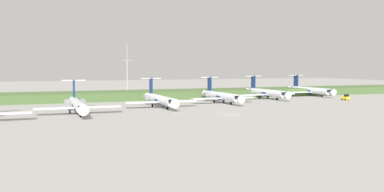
% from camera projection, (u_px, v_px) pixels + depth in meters
% --- Properties ---
extents(ground_plane, '(500.00, 500.00, 0.00)m').
position_uv_depth(ground_plane, '(192.00, 105.00, 138.60)').
color(ground_plane, '#9E9B96').
extents(grass_berm, '(320.00, 20.00, 3.13)m').
position_uv_depth(grass_berm, '(165.00, 94.00, 167.19)').
color(grass_berm, '#4C6B38').
rests_on(grass_berm, ground).
extents(regional_jet_second, '(22.81, 31.00, 9.00)m').
position_uv_depth(regional_jet_second, '(77.00, 104.00, 112.81)').
color(regional_jet_second, silver).
rests_on(regional_jet_second, ground).
extents(regional_jet_third, '(22.81, 31.00, 9.00)m').
position_uv_depth(regional_jet_third, '(160.00, 99.00, 130.62)').
color(regional_jet_third, silver).
rests_on(regional_jet_third, ground).
extents(regional_jet_fourth, '(22.81, 31.00, 9.00)m').
position_uv_depth(regional_jet_fourth, '(221.00, 96.00, 145.68)').
color(regional_jet_fourth, silver).
rests_on(regional_jet_fourth, ground).
extents(regional_jet_fifth, '(22.81, 31.00, 9.00)m').
position_uv_depth(regional_jet_fifth, '(266.00, 92.00, 164.15)').
color(regional_jet_fifth, silver).
rests_on(regional_jet_fifth, ground).
extents(regional_jet_sixth, '(22.81, 31.00, 9.00)m').
position_uv_depth(regional_jet_sixth, '(310.00, 90.00, 180.08)').
color(regional_jet_sixth, silver).
rests_on(regional_jet_sixth, ground).
extents(antenna_mast, '(4.40, 0.50, 23.90)m').
position_uv_depth(antenna_mast, '(127.00, 73.00, 185.55)').
color(antenna_mast, '#B2B2B7').
rests_on(antenna_mast, ground).
extents(baggage_tug, '(1.72, 3.20, 2.30)m').
position_uv_depth(baggage_tug, '(346.00, 98.00, 157.52)').
color(baggage_tug, yellow).
rests_on(baggage_tug, ground).
extents(safety_cone_front_marker, '(0.44, 0.44, 0.55)m').
position_uv_depth(safety_cone_front_marker, '(331.00, 99.00, 161.75)').
color(safety_cone_front_marker, orange).
rests_on(safety_cone_front_marker, ground).
extents(safety_cone_mid_marker, '(0.44, 0.44, 0.55)m').
position_uv_depth(safety_cone_mid_marker, '(335.00, 98.00, 163.30)').
color(safety_cone_mid_marker, orange).
rests_on(safety_cone_mid_marker, ground).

